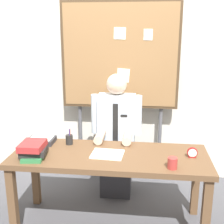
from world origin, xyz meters
The scene contains 11 objects.
ground_plane centered at (0.00, 0.00, 0.00)m, with size 12.00×12.00×0.00m, color #4C4C51.
back_wall centered at (0.00, 1.16, 1.35)m, with size 6.40×0.08×2.70m, color silver.
desk centered at (0.00, 0.00, 0.64)m, with size 1.79×0.68×0.74m.
person centered at (0.00, 0.59, 0.65)m, with size 0.55×0.56×1.39m.
bulletin_board centered at (0.00, 0.96, 1.52)m, with size 1.36×0.09×2.16m.
book_stack centered at (-0.66, -0.15, 0.81)m, with size 0.25×0.29×0.14m.
open_notebook centered at (-0.02, -0.02, 0.74)m, with size 0.29×0.23×0.01m, color silver.
desk_clock centered at (0.74, 0.01, 0.78)m, with size 0.09×0.04×0.09m.
coffee_mug centered at (0.55, -0.23, 0.78)m, with size 0.08×0.08×0.09m, color #B23833.
pen_holder centered at (-0.43, 0.20, 0.79)m, with size 0.07×0.07×0.16m.
paper_tray centered at (-0.72, 0.20, 0.76)m, with size 0.26×0.20×0.06m.
Camera 1 is at (0.32, -2.52, 1.83)m, focal length 47.95 mm.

